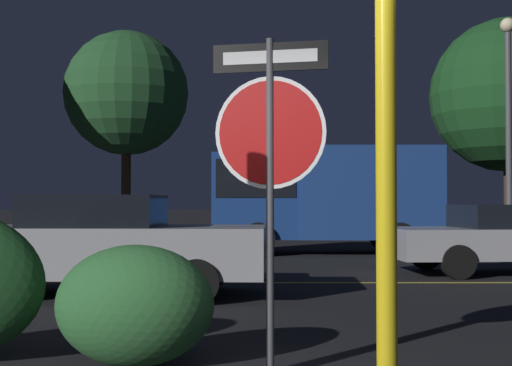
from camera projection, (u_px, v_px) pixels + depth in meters
name	position (u px, v px, depth m)	size (l,w,h in m)	color
road_center_stripe	(236.00, 283.00, 11.81)	(34.54, 0.12, 0.01)	gold
stop_sign	(274.00, 137.00, 5.47)	(0.89, 0.22, 2.60)	#4C4C51
yellow_pole_right	(390.00, 134.00, 3.82)	(0.11, 0.11, 3.39)	yellow
hedge_bush_2	(139.00, 305.00, 5.80)	(1.29, 0.93, 0.99)	#2D6633
passing_car_2	(108.00, 244.00, 10.21)	(4.71, 2.09, 1.44)	#9E9EA3
delivery_truck	(323.00, 193.00, 18.59)	(5.82, 2.34, 2.76)	navy
street_lamp	(512.00, 111.00, 18.06)	(0.38, 0.38, 6.04)	#4C4C51
tree_1	(512.00, 95.00, 22.90)	(4.96, 4.96, 7.27)	#422D1E
tree_2	(130.00, 94.00, 23.96)	(4.17, 4.17, 7.09)	#422D1E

